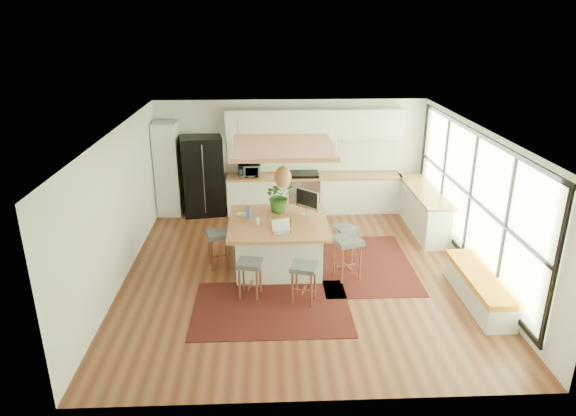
{
  "coord_description": "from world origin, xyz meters",
  "views": [
    {
      "loc": [
        -0.6,
        -8.66,
        4.57
      ],
      "look_at": [
        -0.2,
        0.5,
        1.1
      ],
      "focal_mm": 31.94,
      "sensor_mm": 36.0,
      "label": 1
    }
  ],
  "objects_px": {
    "fridge": "(203,177)",
    "island": "(278,243)",
    "island_plant": "(279,199)",
    "microwave": "(249,169)",
    "stool_right_back": "(345,240)",
    "stool_left_side": "(219,250)",
    "stool_near_left": "(250,278)",
    "laptop": "(282,227)",
    "stool_near_right": "(304,283)",
    "monitor": "(307,202)",
    "stool_right_front": "(347,260)"
  },
  "relations": [
    {
      "from": "island",
      "to": "stool_near_left",
      "type": "distance_m",
      "value": 1.26
    },
    {
      "from": "island",
      "to": "island_plant",
      "type": "xyz_separation_m",
      "value": [
        0.04,
        0.52,
        0.71
      ]
    },
    {
      "from": "stool_right_back",
      "to": "laptop",
      "type": "distance_m",
      "value": 1.7
    },
    {
      "from": "stool_near_left",
      "to": "stool_near_right",
      "type": "height_order",
      "value": "stool_near_right"
    },
    {
      "from": "stool_right_back",
      "to": "monitor",
      "type": "height_order",
      "value": "monitor"
    },
    {
      "from": "stool_right_back",
      "to": "microwave",
      "type": "distance_m",
      "value": 3.34
    },
    {
      "from": "fridge",
      "to": "stool_right_front",
      "type": "bearing_deg",
      "value": -58.41
    },
    {
      "from": "stool_left_side",
      "to": "fridge",
      "type": "bearing_deg",
      "value": 101.67
    },
    {
      "from": "fridge",
      "to": "stool_right_back",
      "type": "distance_m",
      "value": 4.03
    },
    {
      "from": "monitor",
      "to": "stool_right_front",
      "type": "bearing_deg",
      "value": -7.23
    },
    {
      "from": "stool_right_back",
      "to": "monitor",
      "type": "bearing_deg",
      "value": -177.27
    },
    {
      "from": "stool_near_left",
      "to": "island_plant",
      "type": "distance_m",
      "value": 1.94
    },
    {
      "from": "stool_right_front",
      "to": "fridge",
      "type": "bearing_deg",
      "value": 130.82
    },
    {
      "from": "stool_left_side",
      "to": "stool_near_left",
      "type": "bearing_deg",
      "value": -61.8
    },
    {
      "from": "stool_left_side",
      "to": "monitor",
      "type": "relative_size",
      "value": 1.27
    },
    {
      "from": "island",
      "to": "monitor",
      "type": "distance_m",
      "value": 0.97
    },
    {
      "from": "fridge",
      "to": "laptop",
      "type": "relative_size",
      "value": 5.55
    },
    {
      "from": "stool_near_left",
      "to": "stool_right_front",
      "type": "xyz_separation_m",
      "value": [
        1.76,
        0.59,
        0.0
      ]
    },
    {
      "from": "monitor",
      "to": "island_plant",
      "type": "relative_size",
      "value": 0.89
    },
    {
      "from": "fridge",
      "to": "stool_left_side",
      "type": "height_order",
      "value": "fridge"
    },
    {
      "from": "stool_near_right",
      "to": "stool_right_front",
      "type": "distance_m",
      "value": 1.19
    },
    {
      "from": "microwave",
      "to": "laptop",
      "type": "bearing_deg",
      "value": -81.51
    },
    {
      "from": "stool_right_front",
      "to": "stool_left_side",
      "type": "bearing_deg",
      "value": 166.69
    },
    {
      "from": "microwave",
      "to": "island_plant",
      "type": "relative_size",
      "value": 0.82
    },
    {
      "from": "laptop",
      "to": "monitor",
      "type": "distance_m",
      "value": 1.01
    },
    {
      "from": "stool_near_right",
      "to": "island",
      "type": "bearing_deg",
      "value": 105.75
    },
    {
      "from": "stool_near_left",
      "to": "stool_left_side",
      "type": "height_order",
      "value": "stool_left_side"
    },
    {
      "from": "island",
      "to": "stool_left_side",
      "type": "relative_size",
      "value": 2.59
    },
    {
      "from": "island_plant",
      "to": "laptop",
      "type": "bearing_deg",
      "value": -88.71
    },
    {
      "from": "island",
      "to": "island_plant",
      "type": "bearing_deg",
      "value": 86.01
    },
    {
      "from": "island",
      "to": "stool_right_back",
      "type": "height_order",
      "value": "island"
    },
    {
      "from": "stool_near_right",
      "to": "stool_right_back",
      "type": "relative_size",
      "value": 1.09
    },
    {
      "from": "stool_left_side",
      "to": "laptop",
      "type": "relative_size",
      "value": 2.08
    },
    {
      "from": "stool_near_left",
      "to": "laptop",
      "type": "height_order",
      "value": "laptop"
    },
    {
      "from": "stool_right_back",
      "to": "island",
      "type": "bearing_deg",
      "value": -166.04
    },
    {
      "from": "laptop",
      "to": "monitor",
      "type": "height_order",
      "value": "monitor"
    },
    {
      "from": "island",
      "to": "laptop",
      "type": "height_order",
      "value": "laptop"
    },
    {
      "from": "island",
      "to": "island_plant",
      "type": "distance_m",
      "value": 0.88
    },
    {
      "from": "fridge",
      "to": "island",
      "type": "bearing_deg",
      "value": -68.26
    },
    {
      "from": "fridge",
      "to": "stool_right_front",
      "type": "height_order",
      "value": "fridge"
    },
    {
      "from": "fridge",
      "to": "island_plant",
      "type": "height_order",
      "value": "fridge"
    },
    {
      "from": "stool_left_side",
      "to": "microwave",
      "type": "relative_size",
      "value": 1.38
    },
    {
      "from": "stool_near_left",
      "to": "stool_near_right",
      "type": "bearing_deg",
      "value": -14.37
    },
    {
      "from": "island_plant",
      "to": "microwave",
      "type": "bearing_deg",
      "value": 105.24
    },
    {
      "from": "stool_right_back",
      "to": "stool_left_side",
      "type": "height_order",
      "value": "stool_left_side"
    },
    {
      "from": "laptop",
      "to": "microwave",
      "type": "xyz_separation_m",
      "value": [
        -0.68,
        3.5,
        0.05
      ]
    },
    {
      "from": "laptop",
      "to": "island",
      "type": "bearing_deg",
      "value": 82.76
    },
    {
      "from": "stool_near_left",
      "to": "monitor",
      "type": "distance_m",
      "value": 1.99
    },
    {
      "from": "stool_near_left",
      "to": "microwave",
      "type": "relative_size",
      "value": 1.29
    },
    {
      "from": "stool_right_back",
      "to": "stool_left_side",
      "type": "distance_m",
      "value": 2.49
    }
  ]
}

